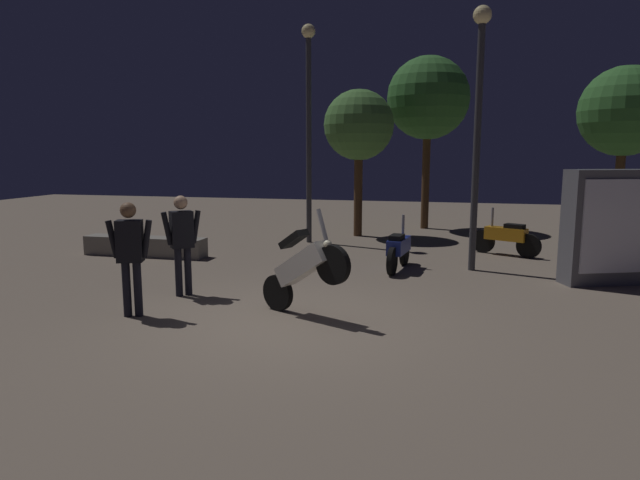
{
  "coord_description": "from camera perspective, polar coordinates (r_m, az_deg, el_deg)",
  "views": [
    {
      "loc": [
        2.2,
        -7.41,
        2.42
      ],
      "look_at": [
        0.13,
        1.26,
        1.0
      ],
      "focal_mm": 31.3,
      "sensor_mm": 36.0,
      "label": 1
    }
  ],
  "objects": [
    {
      "name": "motorcycle_blue_parked_right",
      "position": [
        11.57,
        8.05,
        -0.91
      ],
      "size": [
        0.43,
        1.66,
        1.11
      ],
      "rotation": [
        0.0,
        0.0,
        1.44
      ],
      "color": "black",
      "rests_on": "ground_plane"
    },
    {
      "name": "streetlamp_far",
      "position": [
        11.73,
        15.89,
        12.94
      ],
      "size": [
        0.36,
        0.36,
        5.2
      ],
      "color": "#38383D",
      "rests_on": "ground_plane"
    },
    {
      "name": "motorcycle_white_foreground",
      "position": [
        8.13,
        -1.67,
        -2.85
      ],
      "size": [
        1.52,
        0.86,
        1.63
      ],
      "rotation": [
        0.0,
        0.0,
        -0.48
      ],
      "color": "black",
      "rests_on": "ground_plane"
    },
    {
      "name": "motorcycle_orange_parked_left",
      "position": [
        13.77,
        18.47,
        0.3
      ],
      "size": [
        1.52,
        0.85,
        1.11
      ],
      "rotation": [
        0.0,
        0.0,
        2.66
      ],
      "color": "black",
      "rests_on": "ground_plane"
    },
    {
      "name": "tree_right_bg",
      "position": [
        16.06,
        4.0,
        11.53
      ],
      "size": [
        1.98,
        1.98,
        4.15
      ],
      "color": "#4C331E",
      "rests_on": "ground_plane"
    },
    {
      "name": "person_bystander_far",
      "position": [
        9.6,
        -13.93,
        0.36
      ],
      "size": [
        0.56,
        0.51,
        1.7
      ],
      "rotation": [
        0.0,
        0.0,
        2.3
      ],
      "color": "black",
      "rests_on": "ground_plane"
    },
    {
      "name": "streetlamp_near",
      "position": [
        14.89,
        -1.17,
        13.27
      ],
      "size": [
        0.36,
        0.36,
        5.63
      ],
      "color": "#38383D",
      "rests_on": "ground_plane"
    },
    {
      "name": "person_rider_beside",
      "position": [
        8.59,
        -18.84,
        -0.87
      ],
      "size": [
        0.66,
        0.34,
        1.7
      ],
      "rotation": [
        0.0,
        0.0,
        5.04
      ],
      "color": "black",
      "rests_on": "ground_plane"
    },
    {
      "name": "tree_left_bg",
      "position": [
        17.99,
        10.99,
        13.98
      ],
      "size": [
        2.53,
        2.53,
        5.31
      ],
      "color": "#4C331E",
      "rests_on": "ground_plane"
    },
    {
      "name": "planter_wall_low",
      "position": [
        13.67,
        -17.44,
        -0.62
      ],
      "size": [
        2.95,
        0.5,
        0.45
      ],
      "color": "gray",
      "rests_on": "ground_plane"
    },
    {
      "name": "tree_center_bg",
      "position": [
        17.24,
        28.71,
        11.4
      ],
      "size": [
        2.38,
        2.38,
        4.67
      ],
      "color": "#4C331E",
      "rests_on": "ground_plane"
    },
    {
      "name": "ground_plane",
      "position": [
        8.1,
        -2.98,
        -8.34
      ],
      "size": [
        40.0,
        40.0,
        0.0
      ],
      "primitive_type": "plane",
      "color": "#756656"
    },
    {
      "name": "kiosk_billboard",
      "position": [
        11.45,
        27.4,
        1.17
      ],
      "size": [
        1.67,
        1.03,
        2.1
      ],
      "rotation": [
        0.0,
        0.0,
        3.5
      ],
      "color": "#595960",
      "rests_on": "ground_plane"
    }
  ]
}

